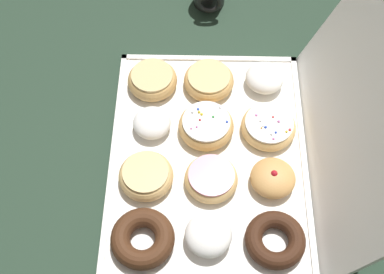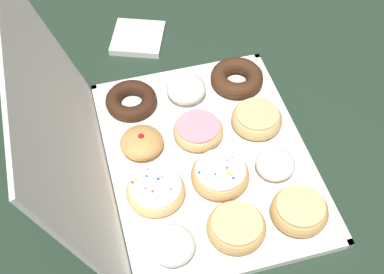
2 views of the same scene
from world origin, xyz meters
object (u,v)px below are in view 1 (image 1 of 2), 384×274
object	(u,v)px
powdered_filled_donut_1	(152,123)
sprinkle_donut_5	(206,126)
donut_box	(208,157)
jelly_filled_donut_10	(273,178)
powdered_filled_donut_7	(208,235)
glazed_ring_donut_2	(146,176)
powdered_filled_donut_8	(265,78)
pink_frosted_donut_6	(211,178)
sprinkle_donut_9	(268,126)
chocolate_cake_ring_donut_11	(275,240)
glazed_ring_donut_0	(152,80)
glazed_ring_donut_4	(210,80)
chocolate_cake_ring_donut_3	(143,239)

from	to	relation	value
powdered_filled_donut_1	sprinkle_donut_5	distance (m)	0.12
powdered_filled_donut_1	sprinkle_donut_5	bearing A→B (deg)	87.50
donut_box	jelly_filled_donut_10	bearing A→B (deg)	65.22
powdered_filled_donut_7	powdered_filled_donut_1	bearing A→B (deg)	-154.02
donut_box	glazed_ring_donut_2	world-z (taller)	glazed_ring_donut_2
donut_box	powdered_filled_donut_8	xyz separation A→B (m)	(-0.19, 0.13, 0.03)
powdered_filled_donut_1	pink_frosted_donut_6	xyz separation A→B (m)	(0.13, 0.13, -0.00)
powdered_filled_donut_1	sprinkle_donut_9	xyz separation A→B (m)	(0.00, 0.25, -0.00)
donut_box	glazed_ring_donut_2	distance (m)	0.14
pink_frosted_donut_6	chocolate_cake_ring_donut_11	xyz separation A→B (m)	(0.13, 0.12, -0.00)
glazed_ring_donut_0	glazed_ring_donut_4	size ratio (longest dim) A/B	0.99
donut_box	sprinkle_donut_5	world-z (taller)	sprinkle_donut_5
powdered_filled_donut_1	pink_frosted_donut_6	size ratio (longest dim) A/B	0.75
glazed_ring_donut_4	powdered_filled_donut_8	size ratio (longest dim) A/B	1.31
sprinkle_donut_5	sprinkle_donut_9	xyz separation A→B (m)	(-0.00, 0.13, -0.00)
glazed_ring_donut_4	jelly_filled_donut_10	bearing A→B (deg)	27.24
powdered_filled_donut_1	glazed_ring_donut_4	size ratio (longest dim) A/B	0.72
glazed_ring_donut_2	jelly_filled_donut_10	size ratio (longest dim) A/B	1.22
powdered_filled_donut_7	jelly_filled_donut_10	bearing A→B (deg)	133.64
glazed_ring_donut_2	sprinkle_donut_9	size ratio (longest dim) A/B	0.95
powdered_filled_donut_1	pink_frosted_donut_6	distance (m)	0.18
powdered_filled_donut_8	glazed_ring_donut_0	bearing A→B (deg)	-88.08
chocolate_cake_ring_donut_3	sprinkle_donut_5	size ratio (longest dim) A/B	1.03
powdered_filled_donut_8	donut_box	bearing A→B (deg)	-33.42
donut_box	glazed_ring_donut_0	distance (m)	0.22
powdered_filled_donut_1	powdered_filled_donut_8	size ratio (longest dim) A/B	0.94
powdered_filled_donut_1	chocolate_cake_ring_donut_11	distance (m)	0.36
sprinkle_donut_5	pink_frosted_donut_6	xyz separation A→B (m)	(0.12, 0.01, -0.00)
powdered_filled_donut_1	chocolate_cake_ring_donut_11	xyz separation A→B (m)	(0.26, 0.25, -0.00)
pink_frosted_donut_6	chocolate_cake_ring_donut_11	bearing A→B (deg)	43.91
glazed_ring_donut_0	chocolate_cake_ring_donut_3	world-z (taller)	glazed_ring_donut_0
glazed_ring_donut_2	chocolate_cake_ring_donut_3	xyz separation A→B (m)	(0.13, 0.00, -0.00)
glazed_ring_donut_0	chocolate_cake_ring_donut_11	distance (m)	0.45
chocolate_cake_ring_donut_3	powdered_filled_donut_7	size ratio (longest dim) A/B	1.37
glazed_ring_donut_2	powdered_filled_donut_8	distance (m)	0.36
glazed_ring_donut_4	chocolate_cake_ring_donut_11	world-z (taller)	glazed_ring_donut_4
glazed_ring_donut_0	pink_frosted_donut_6	xyz separation A→B (m)	(0.25, 0.13, -0.00)
powdered_filled_donut_7	chocolate_cake_ring_donut_11	bearing A→B (deg)	87.85
glazed_ring_donut_0	sprinkle_donut_9	distance (m)	0.28
chocolate_cake_ring_donut_3	donut_box	bearing A→B (deg)	146.99
glazed_ring_donut_4	chocolate_cake_ring_donut_11	size ratio (longest dim) A/B	0.98
pink_frosted_donut_6	powdered_filled_donut_8	distance (m)	0.28
jelly_filled_donut_10	powdered_filled_donut_7	bearing A→B (deg)	-46.36
donut_box	chocolate_cake_ring_donut_11	world-z (taller)	chocolate_cake_ring_donut_11
glazed_ring_donut_2	glazed_ring_donut_0	bearing A→B (deg)	-179.66
donut_box	sprinkle_donut_9	size ratio (longest dim) A/B	4.55
pink_frosted_donut_6	chocolate_cake_ring_donut_3	bearing A→B (deg)	-45.14
powdered_filled_donut_1	powdered_filled_donut_8	distance (m)	0.28
sprinkle_donut_5	powdered_filled_donut_1	bearing A→B (deg)	-92.50
pink_frosted_donut_6	powdered_filled_donut_8	xyz separation A→B (m)	(-0.25, 0.12, 0.00)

